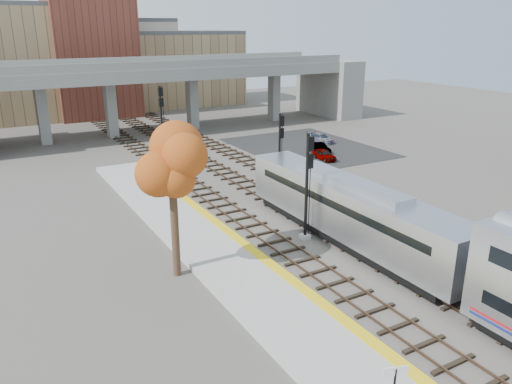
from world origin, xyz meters
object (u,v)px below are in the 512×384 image
locomotive (348,209)px  signal_mast_mid (280,154)px  car_b (320,148)px  signal_mast_far (162,119)px  signal_mast_near (307,189)px  car_a (324,155)px  tree (171,164)px  car_c (321,138)px

locomotive → signal_mast_mid: 11.72m
locomotive → car_b: size_ratio=5.91×
signal_mast_mid → car_b: 14.26m
signal_mast_far → locomotive: bearing=-85.9°
locomotive → signal_mast_near: size_ratio=2.67×
signal_mast_near → signal_mast_far: size_ratio=0.97×
locomotive → car_a: bearing=57.1°
signal_mast_mid → signal_mast_far: 18.44m
tree → signal_mast_mid: bearing=37.7°
locomotive → car_a: 21.04m
car_a → signal_mast_far: bearing=141.6°
signal_mast_far → tree: (-9.23, -28.29, 2.87)m
car_a → car_c: bearing=58.8°
car_b → car_c: (3.15, 4.06, -0.00)m
signal_mast_far → signal_mast_mid: bearing=-77.1°
tree → car_b: tree is taller
signal_mast_near → car_c: (18.11, 22.75, -2.98)m
locomotive → tree: tree is taller
signal_mast_near → tree: size_ratio=0.81×
tree → car_c: 36.37m
signal_mast_far → car_a: 18.23m
signal_mast_mid → car_c: bearing=42.7°
signal_mast_near → signal_mast_mid: size_ratio=1.08×
signal_mast_mid → car_a: bearing=33.0°
signal_mast_mid → locomotive: bearing=-99.9°
signal_mast_near → signal_mast_mid: bearing=67.3°
signal_mast_near → tree: (-9.23, -0.49, 3.00)m
signal_mast_far → tree: 29.90m
locomotive → signal_mast_mid: signal_mast_mid is taller
signal_mast_mid → signal_mast_far: bearing=102.9°
signal_mast_mid → tree: bearing=-142.3°
car_a → locomotive: bearing=-120.0°
signal_mast_near → car_a: signal_mast_near is taller
tree → locomotive: bearing=-6.0°
signal_mast_mid → car_b: signal_mast_mid is taller
tree → car_b: 31.44m
locomotive → car_c: size_ratio=5.22×
signal_mast_near → signal_mast_mid: 10.65m
signal_mast_far → car_c: (18.11, -5.05, -3.10)m
locomotive → signal_mast_mid: size_ratio=2.89×
signal_mast_far → car_b: (14.96, -9.11, -3.10)m
signal_mast_near → car_b: size_ratio=2.21×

